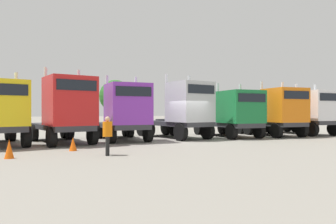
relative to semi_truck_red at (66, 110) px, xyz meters
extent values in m
plane|color=gray|center=(7.32, -0.90, -1.93)|extent=(200.00, 200.00, 0.00)
cube|color=yellow|center=(-3.20, -0.81, 0.34)|extent=(2.91, 2.89, 2.31)
cube|color=black|center=(-2.90, -1.98, 0.96)|extent=(2.05, 0.55, 0.55)
cylinder|color=silver|center=(-2.60, 0.72, 0.64)|extent=(0.22, 0.22, 2.91)
cylinder|color=black|center=(-2.01, -1.02, -1.40)|extent=(0.60, 1.12, 1.06)
cylinder|color=black|center=(-3.00, 2.92, -1.40)|extent=(0.60, 1.12, 1.06)
cylinder|color=black|center=(-3.27, 3.98, -1.40)|extent=(0.60, 1.12, 1.06)
cube|color=#333338|center=(-0.30, 1.27, -0.99)|extent=(3.60, 6.70, 0.30)
cube|color=red|center=(0.15, -0.66, 0.48)|extent=(2.88, 2.88, 2.64)
cube|color=black|center=(0.43, -1.84, 1.27)|extent=(2.05, 0.52, 0.55)
cylinder|color=silver|center=(0.77, 0.87, 0.78)|extent=(0.22, 0.22, 3.24)
cylinder|color=silver|center=(-1.08, 0.44, 0.78)|extent=(0.22, 0.22, 3.24)
cylinder|color=#333338|center=(-0.62, 2.64, -0.78)|extent=(1.32, 1.32, 0.12)
cylinder|color=black|center=(1.34, -0.89, -1.41)|extent=(0.58, 1.09, 1.04)
cylinder|color=black|center=(-0.80, -1.39, -1.41)|extent=(0.58, 1.09, 1.04)
cylinder|color=black|center=(0.41, 3.06, -1.41)|extent=(0.58, 1.09, 1.04)
cylinder|color=black|center=(-1.73, 2.56, -1.41)|extent=(0.58, 1.09, 1.04)
cylinder|color=black|center=(0.16, 4.14, -1.41)|extent=(0.58, 1.09, 1.04)
cylinder|color=black|center=(-1.98, 3.63, -1.41)|extent=(0.58, 1.09, 1.04)
cube|color=#333338|center=(3.48, 1.72, -1.01)|extent=(2.41, 6.12, 0.30)
cube|color=purple|center=(3.54, -0.08, 0.36)|extent=(2.48, 2.54, 2.44)
cube|color=black|center=(3.59, -1.33, 1.05)|extent=(2.10, 0.11, 0.55)
cylinder|color=silver|center=(4.44, 1.33, 0.66)|extent=(0.19, 0.19, 3.04)
cylinder|color=silver|center=(2.55, 1.26, 0.66)|extent=(0.19, 0.19, 3.04)
cylinder|color=#333338|center=(3.43, 3.05, -0.80)|extent=(1.14, 1.14, 0.12)
cylinder|color=black|center=(4.66, -0.57, -1.42)|extent=(0.39, 1.04, 1.02)
cylinder|color=black|center=(2.46, -0.65, -1.42)|extent=(0.39, 1.04, 1.02)
cylinder|color=black|center=(4.53, 3.18, -1.42)|extent=(0.39, 1.04, 1.02)
cylinder|color=black|center=(2.33, 3.10, -1.42)|extent=(0.39, 1.04, 1.02)
cylinder|color=black|center=(4.49, 4.28, -1.42)|extent=(0.39, 1.04, 1.02)
cylinder|color=black|center=(2.29, 4.20, -1.42)|extent=(0.39, 1.04, 1.02)
cube|color=#333338|center=(7.34, 1.92, -0.92)|extent=(3.48, 6.48, 0.30)
cube|color=#B7BABF|center=(7.75, 0.07, 0.53)|extent=(2.85, 2.82, 2.60)
cube|color=black|center=(8.01, -1.10, 1.30)|extent=(2.06, 0.49, 0.55)
cylinder|color=silver|center=(8.39, 1.57, 0.83)|extent=(0.21, 0.21, 3.20)
cylinder|color=silver|center=(6.54, 1.16, 0.83)|extent=(0.21, 0.21, 3.20)
cylinder|color=#333338|center=(7.05, 3.24, -0.71)|extent=(1.31, 1.31, 0.12)
cylinder|color=black|center=(8.93, -0.16, -1.38)|extent=(0.58, 1.16, 1.11)
cylinder|color=black|center=(6.78, -0.63, -1.38)|extent=(0.58, 1.16, 1.11)
cylinder|color=black|center=(8.10, 3.60, -1.38)|extent=(0.58, 1.16, 1.11)
cylinder|color=black|center=(5.95, 3.12, -1.38)|extent=(0.58, 1.16, 1.11)
cylinder|color=black|center=(7.86, 4.67, -1.38)|extent=(0.58, 1.16, 1.11)
cylinder|color=black|center=(5.71, 4.20, -1.38)|extent=(0.58, 1.16, 1.11)
cube|color=#333338|center=(11.39, 1.34, -1.03)|extent=(2.23, 5.94, 0.30)
cube|color=#197238|center=(11.40, -0.35, 0.22)|extent=(2.41, 2.57, 2.20)
cube|color=black|center=(11.40, -1.64, 0.80)|extent=(2.10, 0.05, 0.55)
cylinder|color=silver|center=(12.34, 1.09, 0.52)|extent=(0.18, 0.18, 2.80)
cylinder|color=silver|center=(10.44, 1.08, 0.52)|extent=(0.18, 0.18, 2.80)
cylinder|color=#333338|center=(11.38, 2.65, -0.82)|extent=(1.10, 1.10, 0.12)
cylinder|color=black|center=(12.50, -0.92, -1.43)|extent=(0.35, 1.01, 1.00)
cylinder|color=black|center=(10.30, -0.93, -1.43)|extent=(0.35, 1.01, 1.00)
cylinder|color=black|center=(12.48, 2.71, -1.43)|extent=(0.35, 1.01, 1.00)
cylinder|color=black|center=(10.28, 2.70, -1.43)|extent=(0.35, 1.01, 1.00)
cylinder|color=black|center=(12.48, 3.81, -1.43)|extent=(0.35, 1.01, 1.00)
cylinder|color=black|center=(10.28, 3.80, -1.43)|extent=(0.35, 1.01, 1.00)
cube|color=#333338|center=(14.96, 0.97, -1.00)|extent=(2.36, 5.72, 0.30)
cube|color=orange|center=(14.92, -0.64, 0.35)|extent=(2.47, 2.50, 2.41)
cube|color=black|center=(14.88, -1.88, 1.03)|extent=(2.10, 0.10, 0.55)
cylinder|color=silver|center=(15.91, 0.70, 0.65)|extent=(0.19, 0.19, 3.01)
cylinder|color=silver|center=(14.01, 0.75, 0.65)|extent=(0.19, 0.19, 3.01)
cylinder|color=#333338|center=(15.00, 2.22, -0.79)|extent=(1.13, 1.13, 0.12)
cylinder|color=black|center=(16.00, -1.19, -1.42)|extent=(0.38, 1.04, 1.03)
cylinder|color=black|center=(13.80, -1.13, -1.42)|extent=(0.38, 1.04, 1.03)
cylinder|color=black|center=(16.10, 2.17, -1.42)|extent=(0.38, 1.04, 1.03)
cylinder|color=black|center=(13.90, 2.23, -1.42)|extent=(0.38, 1.04, 1.03)
cylinder|color=black|center=(16.13, 3.27, -1.42)|extent=(0.38, 1.04, 1.03)
cylinder|color=black|center=(13.93, 3.33, -1.42)|extent=(0.38, 1.04, 1.03)
cube|color=#333338|center=(18.32, 1.49, -0.93)|extent=(2.32, 6.33, 0.30)
cube|color=white|center=(18.28, -0.52, 0.35)|extent=(2.44, 2.32, 2.26)
cube|color=black|center=(18.26, -1.68, 0.96)|extent=(2.10, 0.08, 0.55)
cylinder|color=silver|center=(19.26, 0.75, 0.65)|extent=(0.18, 0.18, 2.86)
cylinder|color=silver|center=(17.36, 0.78, 0.65)|extent=(0.18, 0.18, 2.86)
cylinder|color=#333338|center=(18.35, 2.87, -0.72)|extent=(1.12, 1.12, 0.12)
cylinder|color=black|center=(19.37, -0.98, -1.38)|extent=(0.37, 1.11, 1.10)
cylinder|color=black|center=(17.17, -0.94, -1.38)|extent=(0.37, 1.11, 1.10)
cylinder|color=black|center=(19.45, 3.01, -1.38)|extent=(0.37, 1.11, 1.10)
cylinder|color=black|center=(17.25, 3.05, -1.38)|extent=(0.37, 1.11, 1.10)
cylinder|color=black|center=(19.47, 4.11, -1.38)|extent=(0.37, 1.11, 1.10)
cylinder|color=black|center=(17.27, 4.15, -1.38)|extent=(0.37, 1.11, 1.10)
cylinder|color=black|center=(1.29, -5.54, -1.53)|extent=(0.19, 0.19, 0.79)
cylinder|color=black|center=(1.35, -5.27, -1.53)|extent=(0.19, 0.19, 0.79)
cylinder|color=orange|center=(1.32, -5.40, -0.82)|extent=(0.48, 0.48, 0.63)
sphere|color=tan|center=(1.32, -5.40, -0.40)|extent=(0.22, 0.22, 0.22)
cone|color=#F2590C|center=(0.10, -3.27, -1.62)|extent=(0.36, 0.36, 0.63)
cone|color=#F2590C|center=(-2.44, -4.87, -1.56)|extent=(0.36, 0.36, 0.74)
cylinder|color=#4C3823|center=(-4.94, 18.31, -0.89)|extent=(0.36, 0.36, 2.08)
sphere|color=#286023|center=(-4.94, 18.31, 1.38)|extent=(3.09, 3.09, 3.09)
cylinder|color=#4C3823|center=(6.88, 19.09, -0.86)|extent=(0.36, 0.36, 2.14)
sphere|color=#286023|center=(6.88, 19.09, 1.76)|extent=(3.87, 3.87, 3.87)
cylinder|color=#4C3823|center=(19.85, 20.52, -0.92)|extent=(0.36, 0.36, 2.03)
sphere|color=#286023|center=(19.85, 20.52, 1.51)|extent=(3.54, 3.54, 3.54)
camera|label=1|loc=(-1.19, -18.74, -0.07)|focal=33.93mm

